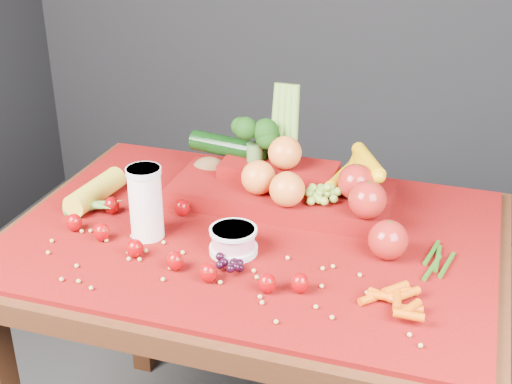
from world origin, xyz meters
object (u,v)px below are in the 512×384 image
(table, at_px, (253,272))
(produce_mound, at_px, (294,182))
(milk_glass, at_px, (146,200))
(yogurt_bowl, at_px, (233,240))

(table, height_order, produce_mound, produce_mound)
(table, height_order, milk_glass, milk_glass)
(table, relative_size, milk_glass, 6.73)
(yogurt_bowl, xyz_separation_m, produce_mound, (0.06, 0.25, 0.03))
(yogurt_bowl, bearing_deg, table, 83.29)
(table, relative_size, yogurt_bowl, 10.68)
(yogurt_bowl, distance_m, produce_mound, 0.26)
(milk_glass, xyz_separation_m, produce_mound, (0.27, 0.24, -0.03))
(milk_glass, height_order, yogurt_bowl, milk_glass)
(table, xyz_separation_m, yogurt_bowl, (-0.01, -0.10, 0.14))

